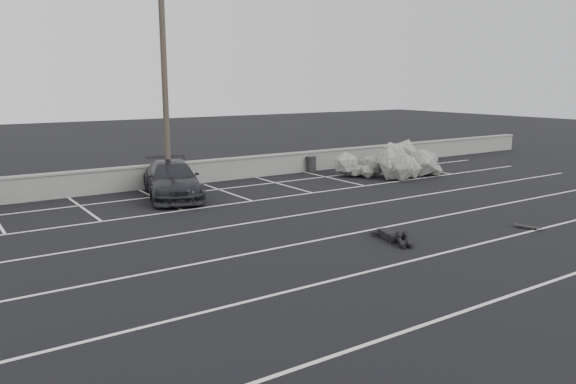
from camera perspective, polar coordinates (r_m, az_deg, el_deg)
ground at (r=15.06m, az=10.66°, el=-7.34°), size 120.00×120.00×0.00m
seawall at (r=26.47m, az=-11.00°, el=1.88°), size 50.00×0.45×1.06m
stall_lines at (r=18.26m, az=0.74°, el=-3.83°), size 36.00×20.05×0.01m
car_right at (r=23.65m, az=-11.68°, el=1.22°), size 3.31×5.44×1.48m
utility_pole at (r=25.08m, az=-12.44°, el=11.40°), size 1.30×0.26×9.76m
trash_bin at (r=29.73m, az=2.40°, el=2.84°), size 0.64×0.64×0.84m
riprap_pile at (r=29.00m, az=11.14°, el=2.75°), size 5.47×3.84×1.54m
person at (r=17.49m, az=10.21°, el=-3.92°), size 2.19×2.81×0.46m
skateboard at (r=19.95m, az=23.20°, el=-3.27°), size 0.40×0.73×0.09m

